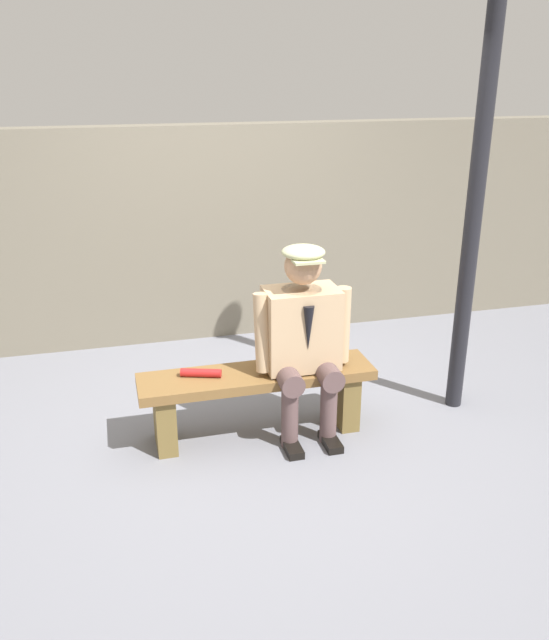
{
  "coord_description": "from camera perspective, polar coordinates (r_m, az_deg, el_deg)",
  "views": [
    {
      "loc": [
        0.86,
        3.77,
        2.32
      ],
      "look_at": [
        -0.12,
        0.0,
        0.81
      ],
      "focal_mm": 37.06,
      "sensor_mm": 36.0,
      "label": 1
    }
  ],
  "objects": [
    {
      "name": "ground_plane",
      "position": [
        4.51,
        -1.48,
        -9.73
      ],
      "size": [
        30.0,
        30.0,
        0.0
      ],
      "primitive_type": "plane",
      "color": "slate"
    },
    {
      "name": "bench",
      "position": [
        4.35,
        -1.52,
        -6.12
      ],
      "size": [
        1.54,
        0.37,
        0.46
      ],
      "color": "brown",
      "rests_on": "ground"
    },
    {
      "name": "seated_man",
      "position": [
        4.22,
        2.48,
        -1.09
      ],
      "size": [
        0.64,
        0.54,
        1.28
      ],
      "color": "tan",
      "rests_on": "ground"
    },
    {
      "name": "rolled_magazine",
      "position": [
        4.24,
        -6.37,
        -4.56
      ],
      "size": [
        0.26,
        0.13,
        0.05
      ],
      "primitive_type": "cylinder",
      "rotation": [
        0.0,
        1.57,
        -0.32
      ],
      "color": "#B21E1E",
      "rests_on": "bench"
    },
    {
      "name": "stadium_wall",
      "position": [
        5.86,
        -5.77,
        7.41
      ],
      "size": [
        12.0,
        0.24,
        1.86
      ],
      "primitive_type": "cube",
      "color": "#716959",
      "rests_on": "ground"
    },
    {
      "name": "lamp_post",
      "position": [
        4.51,
        17.34,
        13.42
      ],
      "size": [
        0.21,
        0.21,
        3.11
      ],
      "color": "black",
      "rests_on": "ground"
    }
  ]
}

